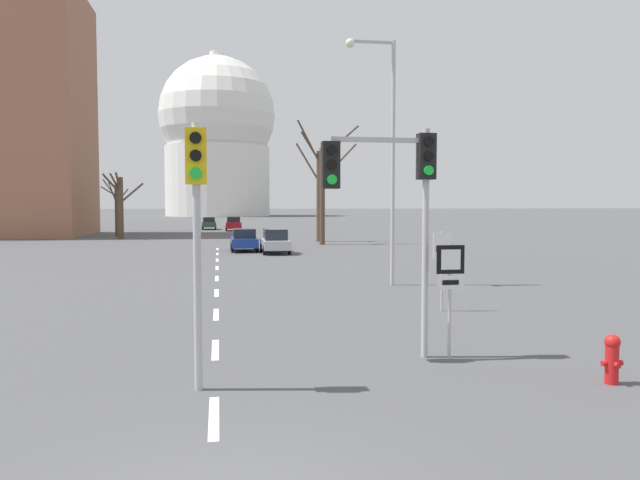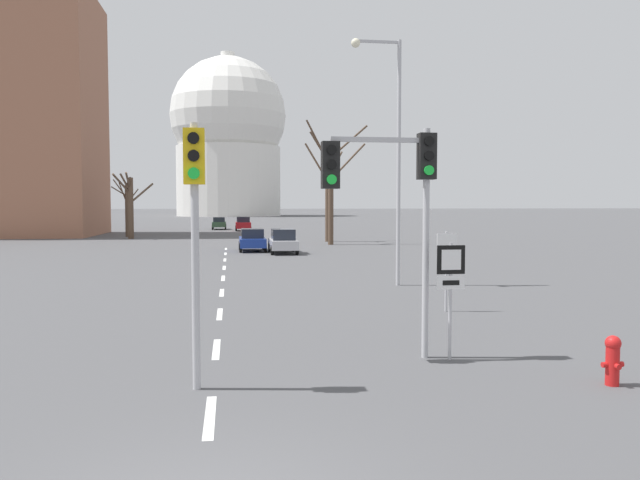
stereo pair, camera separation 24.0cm
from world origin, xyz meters
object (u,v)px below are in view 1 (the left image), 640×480
traffic_signal_centre_tall (197,204)px  sedan_mid_centre (209,223)px  route_sign_post (450,280)px  fire_hydrant (612,357)px  sedan_near_right (244,240)px  sedan_near_left (275,241)px  sedan_far_left (233,224)px  street_lamp_right (385,140)px  speed_limit_sign (442,257)px  traffic_signal_near_right (393,184)px

traffic_signal_centre_tall → sedan_mid_centre: bearing=90.7°
route_sign_post → fire_hydrant: 3.35m
fire_hydrant → sedan_near_right: size_ratio=0.23×
traffic_signal_centre_tall → sedan_mid_centre: (-0.80, 69.34, -2.46)m
sedan_near_right → sedan_mid_centre: sedan_mid_centre is taller
sedan_near_left → sedan_near_right: (-1.93, 2.22, -0.02)m
sedan_mid_centre → route_sign_post: bearing=-85.0°
traffic_signal_centre_tall → sedan_far_left: size_ratio=1.17×
street_lamp_right → sedan_mid_centre: street_lamp_right is taller
traffic_signal_centre_tall → sedan_mid_centre: traffic_signal_centre_tall is taller
traffic_signal_centre_tall → sedan_far_left: bearing=88.1°
sedan_mid_centre → sedan_far_left: 5.47m
speed_limit_sign → sedan_mid_centre: 62.84m
speed_limit_sign → sedan_near_left: 23.11m
sedan_near_left → traffic_signal_near_right: bearing=-90.2°
traffic_signal_centre_tall → speed_limit_sign: bearing=44.7°
traffic_signal_centre_tall → street_lamp_right: (6.93, 13.12, 2.54)m
traffic_signal_near_right → fire_hydrant: traffic_signal_near_right is taller
street_lamp_right → sedan_near_right: 20.24m
sedan_near_left → fire_hydrant: bearing=-83.8°
traffic_signal_centre_tall → sedan_near_left: traffic_signal_centre_tall is taller
sedan_near_left → sedan_mid_centre: (-4.84, 39.44, 0.01)m
speed_limit_sign → fire_hydrant: 7.93m
street_lamp_right → sedan_near_left: size_ratio=2.30×
sedan_far_left → sedan_near_left: bearing=-86.9°
traffic_signal_near_right → sedan_near_left: (0.08, 28.30, -2.87)m
route_sign_post → sedan_near_left: (-1.10, 28.56, -0.87)m
route_sign_post → sedan_far_left: bearing=92.7°
sedan_mid_centre → fire_hydrant: bearing=-83.3°
traffic_signal_centre_tall → speed_limit_sign: 10.09m
speed_limit_sign → sedan_near_right: 25.61m
sedan_mid_centre → street_lamp_right: bearing=-82.2°
route_sign_post → sedan_mid_centre: 68.26m
traffic_signal_near_right → speed_limit_sign: bearing=60.1°
fire_hydrant → sedan_near_left: size_ratio=0.22×
speed_limit_sign → sedan_mid_centre: (-7.88, 62.34, -0.84)m
traffic_signal_centre_tall → sedan_mid_centre: 69.39m
sedan_far_left → speed_limit_sign: bearing=-85.1°
route_sign_post → speed_limit_sign: 5.98m
speed_limit_sign → sedan_near_right: size_ratio=0.61×
sedan_near_right → speed_limit_sign: bearing=-78.8°
fire_hydrant → street_lamp_right: 14.94m
sedan_near_left → sedan_far_left: sedan_far_left is taller
speed_limit_sign → sedan_far_left: size_ratio=0.61×
sedan_mid_centre → sedan_far_left: sedan_far_left is taller
traffic_signal_centre_tall → sedan_near_left: (4.04, 29.91, -2.46)m
fire_hydrant → traffic_signal_centre_tall: bearing=173.6°
traffic_signal_near_right → speed_limit_sign: traffic_signal_near_right is taller
speed_limit_sign → sedan_near_left: bearing=97.5°
traffic_signal_near_right → street_lamp_right: bearing=75.5°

